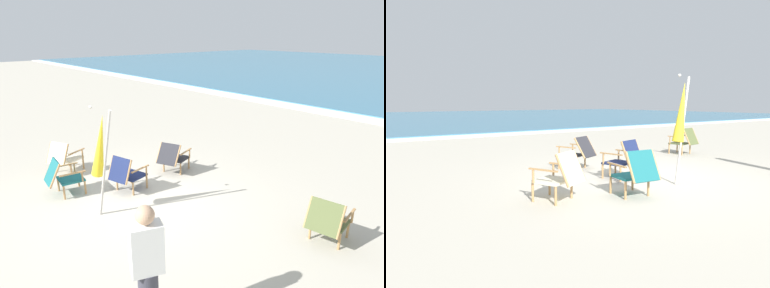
% 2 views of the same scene
% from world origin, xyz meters
% --- Properties ---
extents(ground_plane, '(80.00, 80.00, 0.00)m').
position_xyz_m(ground_plane, '(0.00, 0.00, 0.00)').
color(ground_plane, '#B7AF9E').
extents(surf_band, '(80.00, 1.10, 0.06)m').
position_xyz_m(surf_band, '(0.00, 10.69, 0.03)').
color(surf_band, white).
rests_on(surf_band, ground).
extents(beach_chair_front_left, '(0.74, 0.82, 0.81)m').
position_xyz_m(beach_chair_front_left, '(-0.53, 0.18, 0.43)').
color(beach_chair_front_left, '#19234C').
rests_on(beach_chair_front_left, ground).
extents(beach_chair_mid_center, '(0.83, 0.90, 0.80)m').
position_xyz_m(beach_chair_mid_center, '(-2.42, -0.42, 0.43)').
color(beach_chair_mid_center, beige).
rests_on(beach_chair_mid_center, ground).
extents(beach_chair_far_center, '(0.68, 0.81, 0.80)m').
position_xyz_m(beach_chair_far_center, '(3.22, 1.63, 0.43)').
color(beach_chair_far_center, '#515B33').
rests_on(beach_chair_far_center, ground).
extents(beach_chair_back_left, '(0.65, 0.80, 0.79)m').
position_xyz_m(beach_chair_back_left, '(-1.27, -0.90, 0.43)').
color(beach_chair_back_left, '#196066').
rests_on(beach_chair_back_left, ground).
extents(beach_chair_front_right, '(0.83, 0.94, 0.77)m').
position_xyz_m(beach_chair_front_right, '(-0.71, 1.56, 0.42)').
color(beach_chair_front_right, '#28282D').
rests_on(beach_chair_front_right, ground).
extents(umbrella_furled_yellow, '(0.58, 0.34, 2.08)m').
position_xyz_m(umbrella_furled_yellow, '(0.13, -0.67, 1.36)').
color(umbrella_furled_yellow, '#B7B2A8').
rests_on(umbrella_furled_yellow, ground).
extents(person_near_chairs, '(0.31, 0.39, 1.63)m').
position_xyz_m(person_near_chairs, '(2.86, -1.53, 0.84)').
color(person_near_chairs, '#383842').
rests_on(person_near_chairs, ground).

